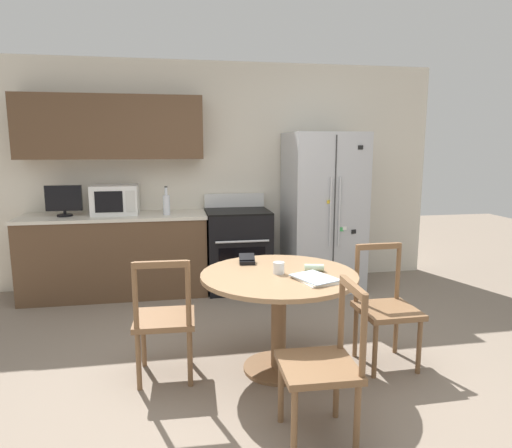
% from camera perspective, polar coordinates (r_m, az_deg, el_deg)
% --- Properties ---
extents(ground_plane, '(14.00, 14.00, 0.00)m').
position_cam_1_polar(ground_plane, '(3.31, 1.14, -20.00)').
color(ground_plane, gray).
extents(back_wall, '(5.20, 0.44, 2.60)m').
position_cam_1_polar(back_wall, '(5.42, -7.53, 7.49)').
color(back_wall, silver).
rests_on(back_wall, ground_plane).
extents(kitchen_counter, '(1.99, 0.64, 0.90)m').
position_cam_1_polar(kitchen_counter, '(5.28, -17.06, -3.71)').
color(kitchen_counter, brown).
rests_on(kitchen_counter, ground_plane).
extents(refrigerator, '(0.83, 0.81, 1.79)m').
position_cam_1_polar(refrigerator, '(5.34, 8.34, 1.62)').
color(refrigerator, '#B2B5BA').
rests_on(refrigerator, ground_plane).
extents(oven_range, '(0.71, 0.68, 1.08)m').
position_cam_1_polar(oven_range, '(5.26, -2.28, -3.14)').
color(oven_range, black).
rests_on(oven_range, ground_plane).
extents(microwave, '(0.49, 0.40, 0.32)m').
position_cam_1_polar(microwave, '(5.24, -17.17, 2.93)').
color(microwave, white).
rests_on(microwave, kitchen_counter).
extents(countertop_tv, '(0.37, 0.16, 0.33)m').
position_cam_1_polar(countertop_tv, '(5.25, -22.89, 2.81)').
color(countertop_tv, black).
rests_on(countertop_tv, kitchen_counter).
extents(counter_bottle, '(0.08, 0.08, 0.31)m').
position_cam_1_polar(counter_bottle, '(5.05, -11.13, 2.47)').
color(counter_bottle, silver).
rests_on(counter_bottle, kitchen_counter).
extents(dining_table, '(1.13, 1.13, 0.74)m').
position_cam_1_polar(dining_table, '(3.35, 2.88, -8.72)').
color(dining_table, '#997551').
rests_on(dining_table, ground_plane).
extents(dining_chair_near, '(0.43, 0.43, 0.90)m').
position_cam_1_polar(dining_chair_near, '(2.69, 8.37, -17.10)').
color(dining_chair_near, brown).
rests_on(dining_chair_near, ground_plane).
extents(dining_chair_left, '(0.44, 0.44, 0.90)m').
position_cam_1_polar(dining_chair_left, '(3.34, -11.38, -11.68)').
color(dining_chair_left, brown).
rests_on(dining_chair_left, ground_plane).
extents(dining_chair_right, '(0.42, 0.42, 0.90)m').
position_cam_1_polar(dining_chair_right, '(3.62, 15.91, -10.13)').
color(dining_chair_right, brown).
rests_on(dining_chair_right, ground_plane).
extents(candle_glass, '(0.08, 0.08, 0.08)m').
position_cam_1_polar(candle_glass, '(3.29, 2.87, -5.59)').
color(candle_glass, silver).
rests_on(candle_glass, dining_table).
extents(folded_napkin, '(0.15, 0.09, 0.05)m').
position_cam_1_polar(folded_napkin, '(3.37, 7.27, -5.43)').
color(folded_napkin, beige).
rests_on(folded_napkin, dining_table).
extents(wallet, '(0.13, 0.14, 0.07)m').
position_cam_1_polar(wallet, '(3.56, -1.14, -4.51)').
color(wallet, black).
rests_on(wallet, dining_table).
extents(mail_stack, '(0.32, 0.36, 0.02)m').
position_cam_1_polar(mail_stack, '(3.15, 7.36, -6.79)').
color(mail_stack, white).
rests_on(mail_stack, dining_table).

